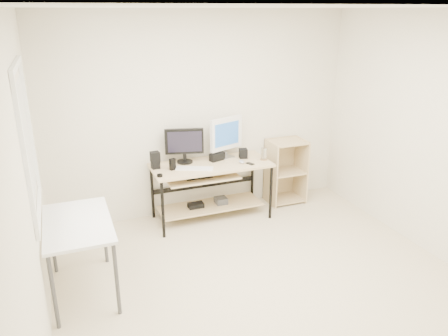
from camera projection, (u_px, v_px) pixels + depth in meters
room at (257, 162)px, 3.84m from camera, size 4.01×4.01×2.62m
desk at (209, 180)px, 5.56m from camera, size 1.50×0.65×0.75m
side_table at (78, 230)px, 4.03m from camera, size 0.60×1.00×0.75m
shelf_unit at (284, 170)px, 6.13m from camera, size 0.50×0.40×0.90m
black_monitor at (184, 143)px, 5.46m from camera, size 0.48×0.20×0.44m
white_imac at (226, 135)px, 5.63m from camera, size 0.49×0.22×0.54m
keyboard at (195, 168)px, 5.32m from camera, size 0.47×0.30×0.02m
mouse at (242, 162)px, 5.52m from camera, size 0.07×0.11×0.04m
center_speaker at (217, 157)px, 5.61m from camera, size 0.22×0.15×0.10m
speaker_left at (155, 160)px, 5.31m from camera, size 0.11×0.11×0.21m
speaker_right at (243, 153)px, 5.70m from camera, size 0.12×0.12×0.12m
audio_controller at (173, 164)px, 5.27m from camera, size 0.08×0.07×0.14m
volume_puck at (160, 175)px, 5.07m from camera, size 0.07×0.07×0.03m
smartphone at (250, 164)px, 5.49m from camera, size 0.10×0.12×0.01m
coaster at (264, 159)px, 5.65m from camera, size 0.13×0.13×0.01m
drinking_glass at (264, 154)px, 5.62m from camera, size 0.10×0.10×0.15m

